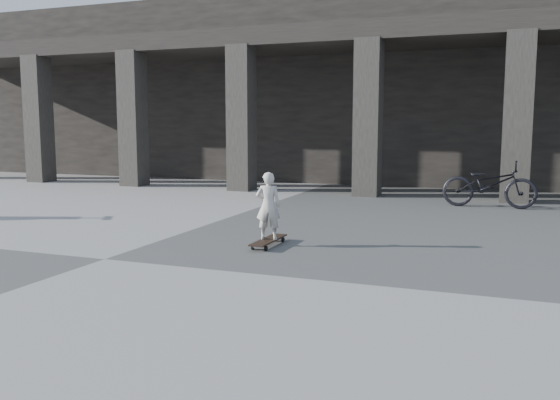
% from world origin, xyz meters
% --- Properties ---
extents(ground, '(90.00, 90.00, 0.00)m').
position_xyz_m(ground, '(0.00, 0.00, 0.00)').
color(ground, '#4A4A47').
rests_on(ground, ground).
extents(colonnade, '(28.00, 8.82, 6.00)m').
position_xyz_m(colonnade, '(-0.00, 13.77, 3.03)').
color(colonnade, black).
rests_on(colonnade, ground).
extents(longboard, '(0.25, 1.01, 0.10)m').
position_xyz_m(longboard, '(1.78, 1.66, 0.08)').
color(longboard, black).
rests_on(longboard, ground).
extents(child, '(0.43, 0.34, 1.04)m').
position_xyz_m(child, '(1.78, 1.66, 0.62)').
color(child, beige).
rests_on(child, longboard).
extents(bicycle, '(2.02, 0.73, 1.06)m').
position_xyz_m(bicycle, '(4.82, 7.30, 0.53)').
color(bicycle, black).
rests_on(bicycle, ground).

